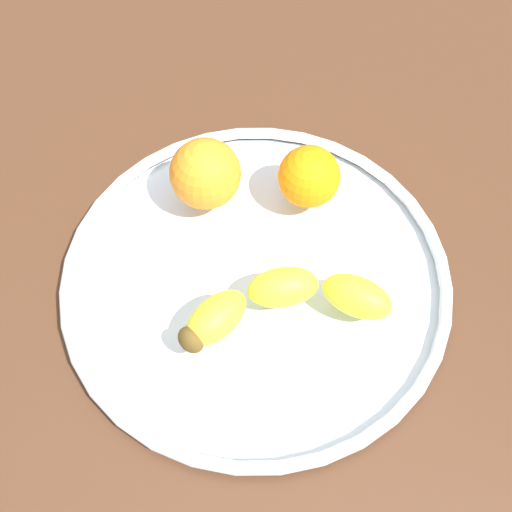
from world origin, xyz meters
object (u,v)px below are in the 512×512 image
at_px(orange_back_left, 208,173).
at_px(fruit_bowl, 256,277).
at_px(orange_front_left, 309,177).
at_px(banana, 281,302).

bearing_deg(orange_back_left, fruit_bowl, 88.61).
height_order(orange_back_left, orange_front_left, orange_back_left).
bearing_deg(orange_front_left, orange_back_left, -29.40).
height_order(fruit_bowl, orange_back_left, orange_back_left).
height_order(banana, orange_back_left, orange_back_left).
xyz_separation_m(banana, orange_back_left, (-0.00, -0.15, 0.02)).
xyz_separation_m(orange_back_left, orange_front_left, (-0.09, 0.05, -0.00)).
bearing_deg(orange_back_left, orange_front_left, 150.60).
bearing_deg(fruit_bowl, orange_back_left, -91.39).
height_order(banana, orange_front_left, orange_front_left).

